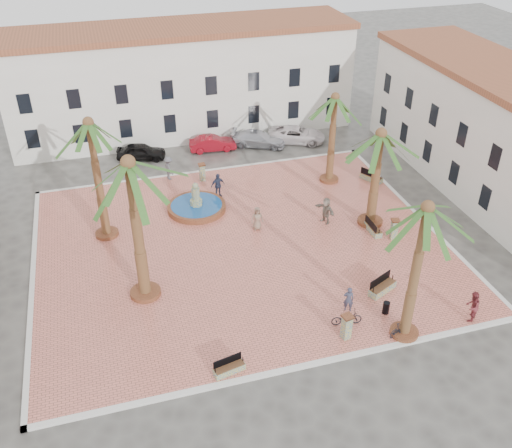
{
  "coord_description": "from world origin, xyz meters",
  "views": [
    {
      "loc": [
        -7.69,
        -29.6,
        21.49
      ],
      "look_at": [
        1.0,
        0.0,
        1.6
      ],
      "focal_mm": 40.0,
      "sensor_mm": 36.0,
      "label": 1
    }
  ],
  "objects_px": {
    "palm_nw": "(90,136)",
    "bench_ne": "(371,177)",
    "bench_s": "(229,368)",
    "lamppost_s": "(412,294)",
    "litter_bin": "(386,308)",
    "pedestrian_fountain_b": "(218,185)",
    "cyclist_a": "(349,299)",
    "car_black": "(141,152)",
    "palm_e": "(380,146)",
    "bollard_e": "(394,229)",
    "cyclist_b": "(472,306)",
    "pedestrian_north": "(169,168)",
    "bench_se": "(382,288)",
    "palm_sw": "(130,179)",
    "bench_e": "(373,229)",
    "lamppost_e": "(378,147)",
    "car_silver": "(258,139)",
    "bollard_se": "(347,326)",
    "palm_s": "(425,223)",
    "car_red": "(213,143)",
    "bicycle_b": "(400,328)",
    "bicycle_a": "(347,318)",
    "bollard_n": "(202,172)",
    "pedestrian_east": "(326,210)",
    "car_white": "(297,135)",
    "palm_ne": "(335,107)",
    "fountain": "(197,206)"
  },
  "relations": [
    {
      "from": "palm_sw",
      "to": "bench_e",
      "type": "height_order",
      "value": "palm_sw"
    },
    {
      "from": "palm_sw",
      "to": "cyclist_a",
      "type": "distance_m",
      "value": 13.43
    },
    {
      "from": "lamppost_e",
      "to": "bicycle_a",
      "type": "height_order",
      "value": "lamppost_e"
    },
    {
      "from": "palm_e",
      "to": "bollard_e",
      "type": "xyz_separation_m",
      "value": [
        0.62,
        -2.18,
        -5.06
      ]
    },
    {
      "from": "pedestrian_north",
      "to": "car_silver",
      "type": "relative_size",
      "value": 0.4
    },
    {
      "from": "bench_e",
      "to": "car_white",
      "type": "bearing_deg",
      "value": -0.45
    },
    {
      "from": "palm_ne",
      "to": "lamppost_e",
      "type": "bearing_deg",
      "value": -17.57
    },
    {
      "from": "bench_se",
      "to": "bollard_e",
      "type": "height_order",
      "value": "bollard_e"
    },
    {
      "from": "pedestrian_east",
      "to": "car_white",
      "type": "bearing_deg",
      "value": 145.51
    },
    {
      "from": "bench_s",
      "to": "lamppost_s",
      "type": "xyz_separation_m",
      "value": [
        9.62,
        -0.02,
        2.44
      ]
    },
    {
      "from": "bollard_e",
      "to": "cyclist_a",
      "type": "height_order",
      "value": "cyclist_a"
    },
    {
      "from": "car_red",
      "to": "car_white",
      "type": "distance_m",
      "value": 7.58
    },
    {
      "from": "cyclist_a",
      "to": "car_black",
      "type": "height_order",
      "value": "cyclist_a"
    },
    {
      "from": "bollard_se",
      "to": "car_silver",
      "type": "xyz_separation_m",
      "value": [
        2.46,
        24.37,
        -0.25
      ]
    },
    {
      "from": "bench_s",
      "to": "car_red",
      "type": "distance_m",
      "value": 25.68
    },
    {
      "from": "bicycle_b",
      "to": "car_black",
      "type": "bearing_deg",
      "value": 5.69
    },
    {
      "from": "palm_e",
      "to": "lamppost_e",
      "type": "xyz_separation_m",
      "value": [
        3.03,
        5.48,
        -2.88
      ]
    },
    {
      "from": "cyclist_a",
      "to": "palm_sw",
      "type": "bearing_deg",
      "value": 0.57
    },
    {
      "from": "bench_se",
      "to": "cyclist_b",
      "type": "distance_m",
      "value": 5.0
    },
    {
      "from": "bench_ne",
      "to": "bollard_se",
      "type": "bearing_deg",
      "value": 120.31
    },
    {
      "from": "palm_sw",
      "to": "bench_ne",
      "type": "height_order",
      "value": "palm_sw"
    },
    {
      "from": "lamppost_e",
      "to": "car_silver",
      "type": "relative_size",
      "value": 0.92
    },
    {
      "from": "litter_bin",
      "to": "car_silver",
      "type": "xyz_separation_m",
      "value": [
        -0.47,
        23.21,
        0.16
      ]
    },
    {
      "from": "bench_ne",
      "to": "car_white",
      "type": "distance_m",
      "value": 9.29
    },
    {
      "from": "cyclist_b",
      "to": "pedestrian_north",
      "type": "distance_m",
      "value": 24.62
    },
    {
      "from": "bench_s",
      "to": "car_black",
      "type": "height_order",
      "value": "car_black"
    },
    {
      "from": "bollard_e",
      "to": "car_black",
      "type": "relative_size",
      "value": 0.36
    },
    {
      "from": "palm_sw",
      "to": "bench_se",
      "type": "xyz_separation_m",
      "value": [
        13.26,
        -3.63,
        -7.27
      ]
    },
    {
      "from": "bollard_n",
      "to": "fountain",
      "type": "bearing_deg",
      "value": -107.24
    },
    {
      "from": "pedestrian_fountain_b",
      "to": "car_silver",
      "type": "distance_m",
      "value": 9.69
    },
    {
      "from": "cyclist_b",
      "to": "bicycle_b",
      "type": "xyz_separation_m",
      "value": [
        -4.25,
        0.0,
        -0.47
      ]
    },
    {
      "from": "litter_bin",
      "to": "pedestrian_fountain_b",
      "type": "distance_m",
      "value": 16.39
    },
    {
      "from": "palm_nw",
      "to": "bench_ne",
      "type": "relative_size",
      "value": 4.51
    },
    {
      "from": "palm_nw",
      "to": "bollard_se",
      "type": "xyz_separation_m",
      "value": [
        11.39,
        -13.47,
        -6.43
      ]
    },
    {
      "from": "bench_e",
      "to": "car_silver",
      "type": "distance_m",
      "value": 15.98
    },
    {
      "from": "palm_sw",
      "to": "bench_e",
      "type": "relative_size",
      "value": 5.17
    },
    {
      "from": "bicycle_b",
      "to": "car_red",
      "type": "height_order",
      "value": "car_red"
    },
    {
      "from": "bench_s",
      "to": "car_white",
      "type": "relative_size",
      "value": 0.33
    },
    {
      "from": "litter_bin",
      "to": "cyclist_b",
      "type": "distance_m",
      "value": 4.56
    },
    {
      "from": "palm_sw",
      "to": "car_white",
      "type": "distance_m",
      "value": 24.63
    },
    {
      "from": "pedestrian_east",
      "to": "car_black",
      "type": "relative_size",
      "value": 0.47
    },
    {
      "from": "bicycle_b",
      "to": "palm_e",
      "type": "bearing_deg",
      "value": -34.91
    },
    {
      "from": "bench_ne",
      "to": "palm_s",
      "type": "bearing_deg",
      "value": 130.37
    },
    {
      "from": "palm_sw",
      "to": "palm_nw",
      "type": "bearing_deg",
      "value": 103.85
    },
    {
      "from": "bench_s",
      "to": "bollard_e",
      "type": "xyz_separation_m",
      "value": [
        13.31,
        8.3,
        0.52
      ]
    },
    {
      "from": "bicycle_b",
      "to": "bollard_n",
      "type": "bearing_deg",
      "value": 1.06
    },
    {
      "from": "bench_s",
      "to": "bicycle_a",
      "type": "relative_size",
      "value": 0.99
    },
    {
      "from": "bench_se",
      "to": "cyclist_a",
      "type": "height_order",
      "value": "cyclist_a"
    },
    {
      "from": "palm_sw",
      "to": "pedestrian_east",
      "type": "distance_m",
      "value": 15.15
    },
    {
      "from": "palm_s",
      "to": "palm_e",
      "type": "relative_size",
      "value": 1.16
    }
  ]
}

